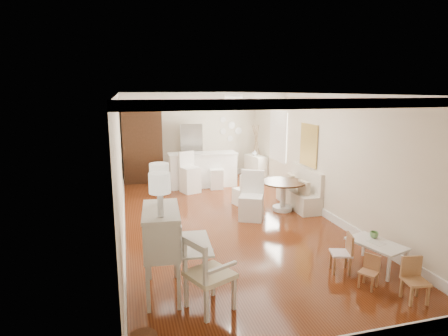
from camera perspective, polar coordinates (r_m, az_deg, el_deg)
name	(u,v)px	position (r m, az deg, el deg)	size (l,w,h in m)	color
room	(225,131)	(8.38, 0.09, 5.69)	(9.00, 9.04, 2.82)	#682F14
secretary_bureau	(162,252)	(5.47, -9.40, -12.52)	(0.99, 1.01, 1.27)	silver
gustavian_armchair	(210,273)	(5.13, -2.19, -15.70)	(0.59, 0.59, 1.02)	silver
kids_table	(375,255)	(6.77, 22.07, -12.21)	(0.53, 0.88, 0.44)	white
kids_chair_a	(369,272)	(6.10, 21.18, -14.54)	(0.24, 0.24, 0.50)	#B87E53
kids_chair_b	(341,253)	(6.42, 17.38, -12.20)	(0.31, 0.31, 0.64)	#A17049
kids_chair_c	(416,281)	(5.98, 27.17, -15.01)	(0.30, 0.30, 0.62)	#AD7A4E
banquette	(298,188)	(9.50, 11.26, -2.96)	(0.52, 1.60, 0.98)	silver
dining_table	(283,196)	(9.19, 8.96, -4.22)	(1.06, 1.06, 0.72)	#442916
slip_chair_near	(251,196)	(8.45, 4.19, -4.25)	(0.52, 0.54, 1.09)	white
slip_chair_far	(243,189)	(9.52, 2.88, -3.17)	(0.40, 0.41, 0.83)	white
breakfast_counter	(203,170)	(11.30, -3.27, -0.26)	(2.05, 0.65, 1.03)	white
bar_stool_left	(190,172)	(10.65, -5.20, -0.68)	(0.46, 0.46, 1.16)	white
bar_stool_right	(216,173)	(11.04, -1.16, -0.77)	(0.38, 0.38, 0.94)	white
pantry_cabinet	(142,146)	(12.04, -12.33, 3.31)	(1.20, 0.60, 2.30)	#381E11
fridge	(202,151)	(12.28, -3.38, 2.54)	(0.75, 0.65, 1.80)	silver
sideboard	(256,168)	(12.21, 4.86, 0.06)	(0.37, 0.83, 0.80)	white
pencil_cup	(374,235)	(6.85, 21.89, -9.42)	(0.14, 0.14, 0.11)	#68A25F
branch_vase	(255,153)	(12.12, 4.70, 2.34)	(0.18, 0.18, 0.19)	silver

